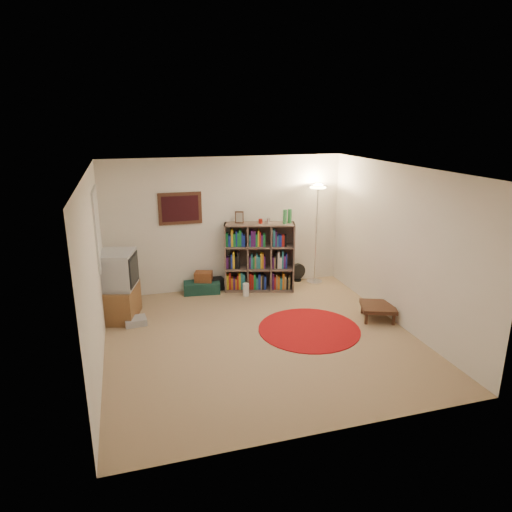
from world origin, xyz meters
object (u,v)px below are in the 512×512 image
(bookshelf, at_px, (258,258))
(tv_stand, at_px, (118,287))
(floor_lamp, at_px, (317,202))
(side_table, at_px, (378,307))
(suitcase, at_px, (202,286))
(floor_fan, at_px, (298,272))

(bookshelf, relative_size, tv_stand, 1.38)
(floor_lamp, distance_m, tv_stand, 3.95)
(bookshelf, bearing_deg, tv_stand, -150.89)
(tv_stand, height_order, side_table, tv_stand)
(suitcase, distance_m, side_table, 3.26)
(floor_fan, relative_size, suitcase, 0.50)
(floor_lamp, xyz_separation_m, side_table, (0.30, -1.89, -1.43))
(floor_lamp, relative_size, suitcase, 2.74)
(floor_fan, xyz_separation_m, side_table, (0.60, -2.06, 0.02))
(bookshelf, height_order, side_table, bookshelf)
(bookshelf, height_order, tv_stand, bookshelf)
(tv_stand, distance_m, side_table, 4.23)
(bookshelf, bearing_deg, side_table, -35.39)
(floor_lamp, xyz_separation_m, tv_stand, (-3.74, -0.66, -1.09))
(tv_stand, bearing_deg, side_table, -2.04)
(floor_fan, bearing_deg, tv_stand, -177.92)
(suitcase, height_order, side_table, side_table)
(floor_fan, height_order, side_table, floor_fan)
(bookshelf, relative_size, suitcase, 2.17)
(side_table, bearing_deg, suitcase, 141.78)
(tv_stand, distance_m, suitcase, 1.73)
(floor_fan, bearing_deg, side_table, -85.40)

